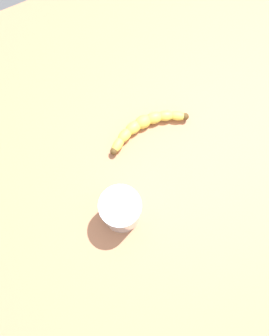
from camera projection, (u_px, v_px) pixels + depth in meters
The scene contains 3 objects.
wooden_tabletop at pixel (155, 149), 89.29cm from camera, with size 120.00×120.00×3.00cm, color #B97551.
banana at pixel (145, 125), 87.70cm from camera, with size 6.99×23.32×3.56cm.
smoothie_glass at pixel (121, 210), 77.10cm from camera, with size 9.48×9.48×12.66cm.
Camera 1 is at (24.07, -18.21, 85.88)cm, focal length 35.30 mm.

